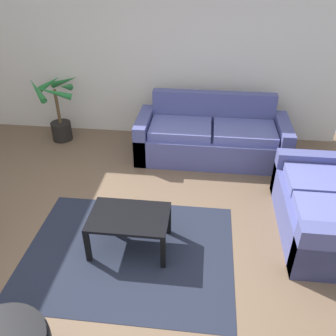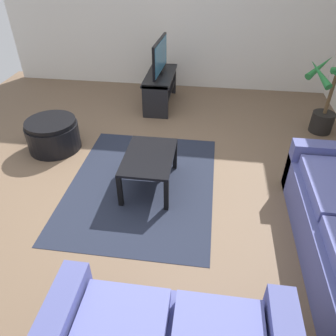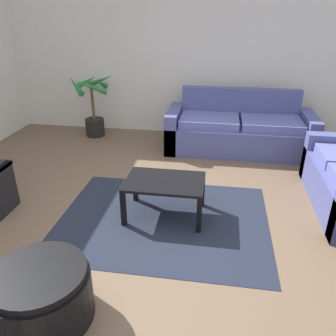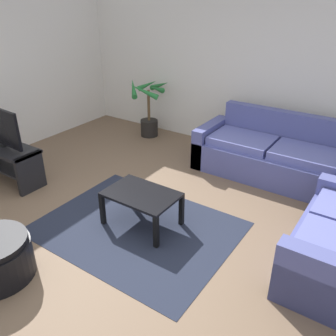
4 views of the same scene
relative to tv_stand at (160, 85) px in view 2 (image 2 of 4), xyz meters
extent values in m
plane|color=brown|center=(2.08, -0.01, -0.35)|extent=(6.60, 6.60, 0.00)
cube|color=silver|center=(-0.92, -0.01, 1.00)|extent=(0.06, 6.00, 2.70)
cube|color=#4C518C|center=(2.06, 2.24, -0.04)|extent=(0.18, 0.90, 0.62)
cube|color=black|center=(0.00, 0.00, 0.17)|extent=(1.10, 0.45, 0.04)
cube|color=black|center=(0.00, 0.00, -0.11)|extent=(1.02, 0.39, 0.03)
cube|color=black|center=(-0.52, 0.00, -0.08)|extent=(0.06, 0.41, 0.54)
cube|color=black|center=(0.52, 0.00, -0.08)|extent=(0.06, 0.41, 0.54)
cube|color=black|center=(0.00, 0.00, 0.49)|extent=(0.92, 0.09, 0.52)
cube|color=teal|center=(0.00, 0.02, 0.49)|extent=(0.87, 0.05, 0.47)
cylinder|color=black|center=(0.00, 0.00, 0.21)|extent=(0.10, 0.10, 0.04)
cube|color=black|center=(2.24, 0.23, 0.06)|extent=(0.82, 0.55, 0.03)
cube|color=black|center=(1.86, -0.03, -0.15)|extent=(0.05, 0.05, 0.39)
cube|color=black|center=(2.63, -0.03, -0.15)|extent=(0.05, 0.05, 0.39)
cube|color=black|center=(1.86, 0.48, -0.15)|extent=(0.05, 0.05, 0.39)
cube|color=black|center=(2.63, 0.48, -0.15)|extent=(0.05, 0.05, 0.39)
cube|color=#1E2333|center=(2.24, 0.13, -0.34)|extent=(2.20, 1.70, 0.01)
cylinder|color=black|center=(0.62, 2.54, -0.20)|extent=(0.32, 0.32, 0.30)
cylinder|color=brown|center=(0.62, 2.54, 0.24)|extent=(0.05, 0.05, 0.56)
cone|color=#237233|center=(0.42, 2.36, 0.57)|extent=(0.43, 0.45, 0.28)
cone|color=#237233|center=(0.71, 2.29, 0.57)|extent=(0.53, 0.27, 0.28)
cylinder|color=black|center=(1.61, -1.23, -0.17)|extent=(0.70, 0.70, 0.36)
cylinder|color=black|center=(1.61, -1.23, 0.04)|extent=(0.67, 0.67, 0.06)
camera|label=1|loc=(2.97, -2.55, 2.47)|focal=38.32mm
camera|label=2|loc=(5.20, 0.85, 2.10)|focal=34.67mm
camera|label=3|loc=(2.76, -2.84, 1.70)|focal=36.06mm
camera|label=4|loc=(4.45, -2.49, 2.16)|focal=38.22mm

